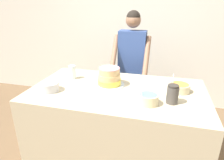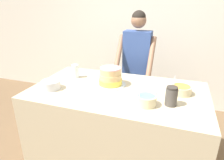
{
  "view_description": "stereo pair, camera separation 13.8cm",
  "coord_description": "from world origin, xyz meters",
  "px_view_note": "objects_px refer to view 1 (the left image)",
  "views": [
    {
      "loc": [
        0.42,
        -1.3,
        1.74
      ],
      "look_at": [
        -0.04,
        0.45,
        1.03
      ],
      "focal_mm": 32.0,
      "sensor_mm": 36.0,
      "label": 1
    },
    {
      "loc": [
        0.55,
        -1.26,
        1.74
      ],
      "look_at": [
        -0.04,
        0.45,
        1.03
      ],
      "focal_mm": 32.0,
      "sensor_mm": 36.0,
      "label": 2
    }
  ],
  "objects_px": {
    "cake": "(109,77)",
    "person_baker": "(132,59)",
    "frosting_bowl_orange": "(179,87)",
    "ceramic_plate": "(142,90)",
    "stoneware_jar": "(173,94)",
    "frosting_bowl_blue": "(148,99)",
    "frosting_bowl_pink": "(49,86)",
    "drinking_glass": "(72,72)"
  },
  "relations": [
    {
      "from": "frosting_bowl_blue",
      "to": "ceramic_plate",
      "type": "relative_size",
      "value": 0.64
    },
    {
      "from": "drinking_glass",
      "to": "frosting_bowl_blue",
      "type": "bearing_deg",
      "value": -23.84
    },
    {
      "from": "ceramic_plate",
      "to": "stoneware_jar",
      "type": "relative_size",
      "value": 1.61
    },
    {
      "from": "drinking_glass",
      "to": "ceramic_plate",
      "type": "bearing_deg",
      "value": -9.96
    },
    {
      "from": "frosting_bowl_blue",
      "to": "person_baker",
      "type": "bearing_deg",
      "value": 106.68
    },
    {
      "from": "frosting_bowl_orange",
      "to": "stoneware_jar",
      "type": "xyz_separation_m",
      "value": [
        -0.07,
        -0.27,
        0.04
      ]
    },
    {
      "from": "person_baker",
      "to": "cake",
      "type": "height_order",
      "value": "person_baker"
    },
    {
      "from": "drinking_glass",
      "to": "stoneware_jar",
      "type": "height_order",
      "value": "stoneware_jar"
    },
    {
      "from": "frosting_bowl_orange",
      "to": "ceramic_plate",
      "type": "height_order",
      "value": "frosting_bowl_orange"
    },
    {
      "from": "cake",
      "to": "stoneware_jar",
      "type": "xyz_separation_m",
      "value": [
        0.64,
        -0.25,
        -0.0
      ]
    },
    {
      "from": "person_baker",
      "to": "frosting_bowl_pink",
      "type": "bearing_deg",
      "value": -121.13
    },
    {
      "from": "drinking_glass",
      "to": "ceramic_plate",
      "type": "xyz_separation_m",
      "value": [
        0.82,
        -0.14,
        -0.07
      ]
    },
    {
      "from": "cake",
      "to": "person_baker",
      "type": "bearing_deg",
      "value": 82.01
    },
    {
      "from": "drinking_glass",
      "to": "person_baker",
      "type": "bearing_deg",
      "value": 50.81
    },
    {
      "from": "frosting_bowl_pink",
      "to": "stoneware_jar",
      "type": "height_order",
      "value": "stoneware_jar"
    },
    {
      "from": "frosting_bowl_blue",
      "to": "stoneware_jar",
      "type": "height_order",
      "value": "stoneware_jar"
    },
    {
      "from": "frosting_bowl_blue",
      "to": "frosting_bowl_pink",
      "type": "xyz_separation_m",
      "value": [
        -0.97,
        0.03,
        -0.0
      ]
    },
    {
      "from": "cake",
      "to": "ceramic_plate",
      "type": "xyz_separation_m",
      "value": [
        0.36,
        -0.07,
        -0.08
      ]
    },
    {
      "from": "frosting_bowl_pink",
      "to": "ceramic_plate",
      "type": "bearing_deg",
      "value": 14.25
    },
    {
      "from": "frosting_bowl_pink",
      "to": "person_baker",
      "type": "bearing_deg",
      "value": 58.87
    },
    {
      "from": "person_baker",
      "to": "drinking_glass",
      "type": "height_order",
      "value": "person_baker"
    },
    {
      "from": "frosting_bowl_blue",
      "to": "frosting_bowl_pink",
      "type": "relative_size",
      "value": 0.92
    },
    {
      "from": "cake",
      "to": "drinking_glass",
      "type": "xyz_separation_m",
      "value": [
        -0.46,
        0.08,
        -0.01
      ]
    },
    {
      "from": "person_baker",
      "to": "frosting_bowl_blue",
      "type": "height_order",
      "value": "person_baker"
    },
    {
      "from": "cake",
      "to": "frosting_bowl_pink",
      "type": "bearing_deg",
      "value": -151.36
    },
    {
      "from": "person_baker",
      "to": "frosting_bowl_orange",
      "type": "bearing_deg",
      "value": -51.54
    },
    {
      "from": "cake",
      "to": "drinking_glass",
      "type": "relative_size",
      "value": 2.06
    },
    {
      "from": "frosting_bowl_orange",
      "to": "drinking_glass",
      "type": "xyz_separation_m",
      "value": [
        -1.17,
        0.06,
        0.03
      ]
    },
    {
      "from": "ceramic_plate",
      "to": "stoneware_jar",
      "type": "height_order",
      "value": "stoneware_jar"
    },
    {
      "from": "frosting_bowl_blue",
      "to": "ceramic_plate",
      "type": "height_order",
      "value": "frosting_bowl_blue"
    },
    {
      "from": "drinking_glass",
      "to": "ceramic_plate",
      "type": "distance_m",
      "value": 0.83
    },
    {
      "from": "cake",
      "to": "frosting_bowl_pink",
      "type": "relative_size",
      "value": 1.71
    },
    {
      "from": "person_baker",
      "to": "frosting_bowl_blue",
      "type": "relative_size",
      "value": 9.43
    },
    {
      "from": "frosting_bowl_pink",
      "to": "stoneware_jar",
      "type": "xyz_separation_m",
      "value": [
        1.17,
        0.04,
        0.04
      ]
    },
    {
      "from": "frosting_bowl_blue",
      "to": "drinking_glass",
      "type": "bearing_deg",
      "value": 156.16
    },
    {
      "from": "ceramic_plate",
      "to": "drinking_glass",
      "type": "bearing_deg",
      "value": 170.04
    },
    {
      "from": "drinking_glass",
      "to": "cake",
      "type": "bearing_deg",
      "value": -9.58
    },
    {
      "from": "person_baker",
      "to": "frosting_bowl_orange",
      "type": "distance_m",
      "value": 0.97
    },
    {
      "from": "frosting_bowl_pink",
      "to": "frosting_bowl_orange",
      "type": "bearing_deg",
      "value": 13.94
    },
    {
      "from": "cake",
      "to": "drinking_glass",
      "type": "height_order",
      "value": "cake"
    },
    {
      "from": "frosting_bowl_orange",
      "to": "frosting_bowl_blue",
      "type": "xyz_separation_m",
      "value": [
        -0.27,
        -0.33,
        0.0
      ]
    },
    {
      "from": "cake",
      "to": "drinking_glass",
      "type": "distance_m",
      "value": 0.47
    }
  ]
}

